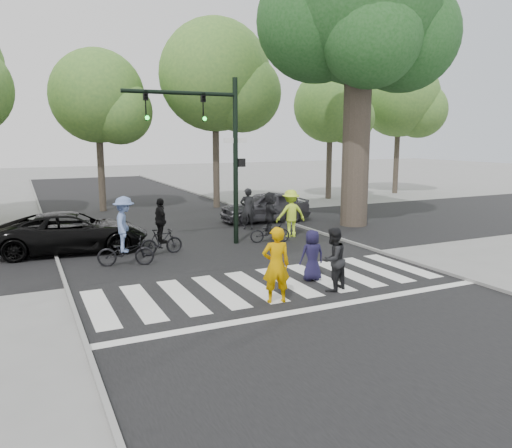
{
  "coord_description": "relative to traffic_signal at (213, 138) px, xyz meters",
  "views": [
    {
      "loc": [
        -5.96,
        -10.57,
        3.95
      ],
      "look_at": [
        0.5,
        3.0,
        1.3
      ],
      "focal_mm": 35.0,
      "sensor_mm": 36.0,
      "label": 1
    }
  ],
  "objects": [
    {
      "name": "bystander_hivis",
      "position": [
        3.3,
        0.22,
        -2.96
      ],
      "size": [
        1.27,
        0.79,
        1.88
      ],
      "primitive_type": "imported",
      "rotation": [
        0.0,
        0.0,
        3.06
      ],
      "color": "#CAF331",
      "rests_on": "ground"
    },
    {
      "name": "cyclist_left",
      "position": [
        -3.51,
        -1.53,
        -2.96
      ],
      "size": [
        1.8,
        1.24,
        2.16
      ],
      "color": "black",
      "rests_on": "ground"
    },
    {
      "name": "pedestrian_woman",
      "position": [
        -0.93,
        -6.58,
        -2.97
      ],
      "size": [
        0.76,
        0.59,
        1.85
      ],
      "primitive_type": "imported",
      "rotation": [
        0.0,
        0.0,
        2.91
      ],
      "color": "#CF9000",
      "rests_on": "ground"
    },
    {
      "name": "curb_left",
      "position": [
        -5.4,
        -1.2,
        -3.85
      ],
      "size": [
        0.1,
        70.0,
        0.1
      ],
      "primitive_type": "cube",
      "color": "gray",
      "rests_on": "ground"
    },
    {
      "name": "eucalyptus",
      "position": [
        7.18,
        1.47,
        5.18
      ],
      "size": [
        8.3,
        7.2,
        13.0
      ],
      "color": "brown",
      "rests_on": "ground"
    },
    {
      "name": "car_grey",
      "position": [
        3.95,
        3.84,
        -3.19
      ],
      "size": [
        4.31,
        2.06,
        1.42
      ],
      "primitive_type": "imported",
      "rotation": [
        0.0,
        0.0,
        -1.66
      ],
      "color": "#38373D",
      "rests_on": "ground"
    },
    {
      "name": "bystander_dark",
      "position": [
        2.44,
        2.45,
        -3.01
      ],
      "size": [
        0.74,
        0.59,
        1.78
      ],
      "primitive_type": "imported",
      "rotation": [
        0.0,
        0.0,
        2.86
      ],
      "color": "black",
      "rests_on": "ground"
    },
    {
      "name": "crosswalk",
      "position": [
        -0.35,
        -5.54,
        -3.89
      ],
      "size": [
        10.0,
        3.85,
        0.01
      ],
      "color": "silver",
      "rests_on": "ground"
    },
    {
      "name": "bg_tree_2",
      "position": [
        -2.11,
        10.42,
        1.88
      ],
      "size": [
        5.04,
        4.8,
        8.4
      ],
      "color": "brown",
      "rests_on": "ground"
    },
    {
      "name": "traffic_signal",
      "position": [
        0.0,
        0.0,
        0.0
      ],
      "size": [
        4.45,
        0.29,
        6.0
      ],
      "color": "black",
      "rests_on": "ground"
    },
    {
      "name": "car_suv",
      "position": [
        -4.77,
        1.18,
        -3.2
      ],
      "size": [
        5.24,
        2.84,
        1.39
      ],
      "primitive_type": "imported",
      "rotation": [
        0.0,
        0.0,
        1.46
      ],
      "color": "black",
      "rests_on": "ground"
    },
    {
      "name": "bg_tree_4",
      "position": [
        11.88,
        9.93,
        1.73
      ],
      "size": [
        4.83,
        4.6,
        8.15
      ],
      "color": "brown",
      "rests_on": "ground"
    },
    {
      "name": "bg_tree_3",
      "position": [
        3.95,
        9.07,
        3.04
      ],
      "size": [
        6.3,
        6.0,
        10.2
      ],
      "color": "brown",
      "rests_on": "ground"
    },
    {
      "name": "ground",
      "position": [
        -0.35,
        -6.2,
        -3.9
      ],
      "size": [
        120.0,
        120.0,
        0.0
      ],
      "primitive_type": "plane",
      "color": "gray",
      "rests_on": "ground"
    },
    {
      "name": "road_cross",
      "position": [
        -0.35,
        1.8,
        -3.89
      ],
      "size": [
        70.0,
        10.0,
        0.01
      ],
      "primitive_type": "cube",
      "color": "black",
      "rests_on": "ground"
    },
    {
      "name": "curb_right",
      "position": [
        4.7,
        -1.2,
        -3.85
      ],
      "size": [
        0.1,
        70.0,
        0.1
      ],
      "primitive_type": "cube",
      "color": "gray",
      "rests_on": "ground"
    },
    {
      "name": "cyclist_right",
      "position": [
        2.08,
        -0.37,
        -3.04
      ],
      "size": [
        1.6,
        1.48,
        1.92
      ],
      "color": "black",
      "rests_on": "ground"
    },
    {
      "name": "cyclist_mid",
      "position": [
        -2.13,
        -0.54,
        -3.11
      ],
      "size": [
        1.5,
        0.92,
        1.92
      ],
      "color": "black",
      "rests_on": "ground"
    },
    {
      "name": "road_stem",
      "position": [
        -0.35,
        -1.2,
        -3.9
      ],
      "size": [
        10.0,
        70.0,
        0.01
      ],
      "primitive_type": "cube",
      "color": "black",
      "rests_on": "ground"
    },
    {
      "name": "pedestrian_adult",
      "position": [
        0.82,
        -6.38,
        -3.07
      ],
      "size": [
        0.98,
        0.88,
        1.66
      ],
      "primitive_type": "imported",
      "rotation": [
        0.0,
        0.0,
        3.52
      ],
      "color": "black",
      "rests_on": "ground"
    },
    {
      "name": "pedestrian_child",
      "position": [
        0.83,
        -5.36,
        -3.19
      ],
      "size": [
        0.74,
        0.52,
        1.43
      ],
      "primitive_type": "imported",
      "rotation": [
        0.0,
        0.0,
        3.05
      ],
      "color": "#191635",
      "rests_on": "ground"
    },
    {
      "name": "bg_tree_5",
      "position": [
        17.92,
        10.5,
        2.46
      ],
      "size": [
        5.67,
        5.4,
        9.3
      ],
      "color": "brown",
      "rests_on": "ground"
    }
  ]
}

